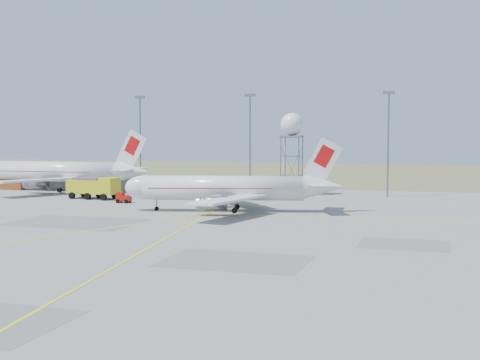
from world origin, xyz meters
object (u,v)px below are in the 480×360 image
(radar_tower, at_px, (292,149))
(airliner_main, at_px, (227,189))
(fire_truck, at_px, (95,188))
(baggage_tug, at_px, (123,199))
(airliner_far, at_px, (61,172))

(radar_tower, bearing_deg, airliner_main, -96.31)
(fire_truck, bearing_deg, airliner_main, -12.75)
(airliner_main, relative_size, baggage_tug, 13.06)
(airliner_main, height_order, airliner_far, airliner_far)
(fire_truck, relative_size, baggage_tug, 4.04)
(fire_truck, bearing_deg, baggage_tug, -21.38)
(airliner_far, height_order, fire_truck, airliner_far)
(airliner_far, relative_size, baggage_tug, 14.65)
(airliner_main, bearing_deg, fire_truck, -34.07)
(fire_truck, height_order, baggage_tug, fire_truck)
(airliner_main, xyz_separation_m, fire_truck, (-30.25, 11.19, -1.64))
(airliner_main, bearing_deg, baggage_tug, -30.39)
(airliner_main, relative_size, fire_truck, 3.23)
(airliner_main, xyz_separation_m, radar_tower, (3.35, 30.31, 5.60))
(fire_truck, bearing_deg, radar_tower, 37.19)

